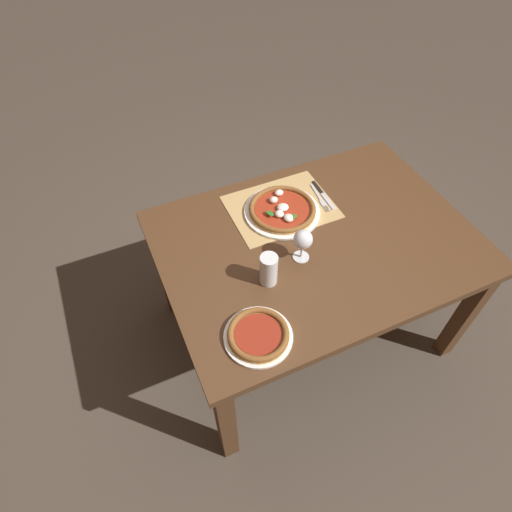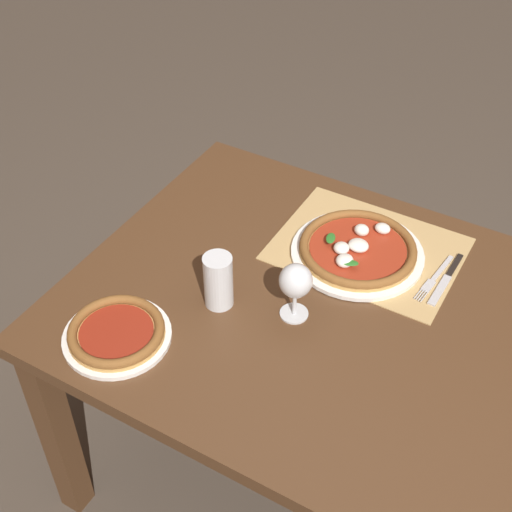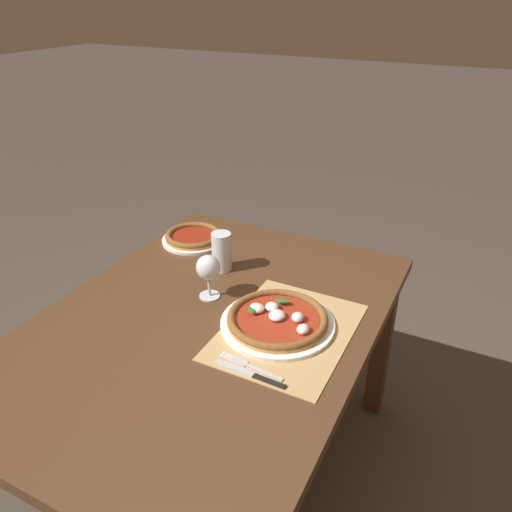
# 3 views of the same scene
# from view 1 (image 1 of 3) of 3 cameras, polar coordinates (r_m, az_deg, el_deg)

# --- Properties ---
(ground_plane) EXTENTS (24.00, 24.00, 0.00)m
(ground_plane) POSITION_cam_1_polar(r_m,az_deg,el_deg) (2.49, 6.30, -9.32)
(ground_plane) COLOR #473D33
(dining_table) EXTENTS (1.38, 0.99, 0.74)m
(dining_table) POSITION_cam_1_polar(r_m,az_deg,el_deg) (1.97, 7.88, 0.36)
(dining_table) COLOR #4C301C
(dining_table) RESTS_ON ground
(paper_placemat) EXTENTS (0.48, 0.37, 0.00)m
(paper_placemat) POSITION_cam_1_polar(r_m,az_deg,el_deg) (2.03, 3.35, 6.56)
(paper_placemat) COLOR tan
(paper_placemat) RESTS_ON dining_table
(pizza_near) EXTENTS (0.35, 0.35, 0.05)m
(pizza_near) POSITION_cam_1_polar(r_m,az_deg,el_deg) (1.98, 3.52, 6.18)
(pizza_near) COLOR white
(pizza_near) RESTS_ON paper_placemat
(pizza_far) EXTENTS (0.26, 0.26, 0.04)m
(pizza_far) POSITION_cam_1_polar(r_m,az_deg,el_deg) (1.58, 0.30, -10.47)
(pizza_far) COLOR white
(pizza_far) RESTS_ON dining_table
(wine_glass) EXTENTS (0.08, 0.08, 0.16)m
(wine_glass) POSITION_cam_1_polar(r_m,az_deg,el_deg) (1.74, 6.27, 2.06)
(wine_glass) COLOR silver
(wine_glass) RESTS_ON dining_table
(pint_glass) EXTENTS (0.07, 0.07, 0.15)m
(pint_glass) POSITION_cam_1_polar(r_m,az_deg,el_deg) (1.68, 1.70, -1.89)
(pint_glass) COLOR silver
(pint_glass) RESTS_ON dining_table
(fork) EXTENTS (0.04, 0.20, 0.00)m
(fork) POSITION_cam_1_polar(r_m,az_deg,el_deg) (2.08, 8.50, 7.67)
(fork) COLOR #B7B7BC
(fork) RESTS_ON paper_placemat
(knife) EXTENTS (0.02, 0.22, 0.01)m
(knife) POSITION_cam_1_polar(r_m,az_deg,el_deg) (2.10, 9.00, 8.05)
(knife) COLOR black
(knife) RESTS_ON paper_placemat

